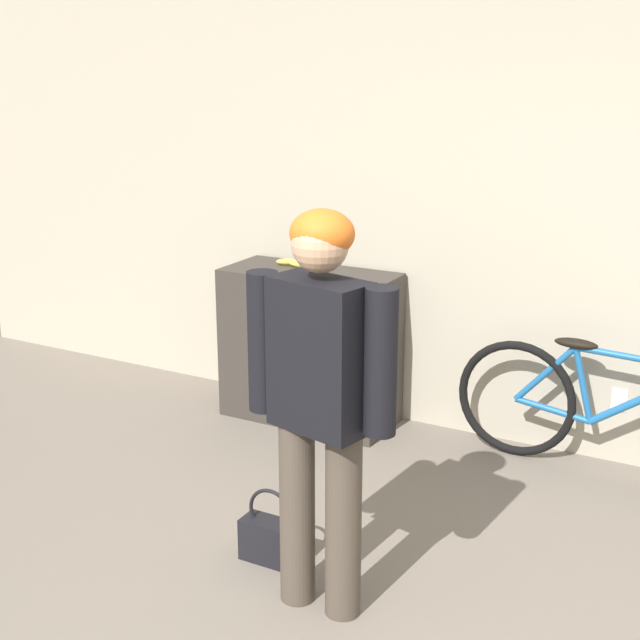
% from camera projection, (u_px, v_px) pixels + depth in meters
% --- Properties ---
extents(wall_back, '(8.00, 0.07, 2.60)m').
position_uv_depth(wall_back, '(529.00, 209.00, 4.62)').
color(wall_back, '#B7AD99').
rests_on(wall_back, ground_plane).
extents(side_shelf, '(1.00, 0.45, 0.89)m').
position_uv_depth(side_shelf, '(310.00, 346.00, 5.17)').
color(side_shelf, '#38332D').
rests_on(side_shelf, ground_plane).
extents(person, '(0.60, 0.27, 1.56)m').
position_uv_depth(person, '(320.00, 385.00, 3.23)').
color(person, '#4C4238').
rests_on(person, ground_plane).
extents(bicycle, '(1.67, 0.46, 0.71)m').
position_uv_depth(bicycle, '(616.00, 413.00, 4.46)').
color(bicycle, black).
rests_on(bicycle, ground_plane).
extents(banana, '(0.33, 0.09, 0.04)m').
position_uv_depth(banana, '(300.00, 264.00, 5.14)').
color(banana, '#EAD64C').
rests_on(banana, side_shelf).
extents(handbag, '(0.26, 0.12, 0.34)m').
position_uv_depth(handbag, '(271.00, 538.00, 3.76)').
color(handbag, black).
rests_on(handbag, ground_plane).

